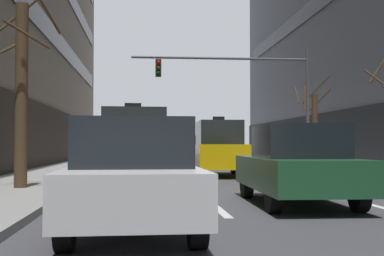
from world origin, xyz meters
The scene contains 24 objects.
ground_plane centered at (0.00, 0.00, 0.00)m, with size 120.00×120.00×0.00m, color #424247.
lane_stripe_l1_s3 centered at (-1.58, -3.00, 0.00)m, with size 0.16×2.00×0.01m, color silver.
lane_stripe_l1_s4 centered at (-1.58, 2.00, 0.00)m, with size 0.16×2.00×0.01m, color silver.
lane_stripe_l1_s5 centered at (-1.58, 7.00, 0.00)m, with size 0.16×2.00×0.01m, color silver.
lane_stripe_l1_s6 centered at (-1.58, 12.00, 0.00)m, with size 0.16×2.00×0.01m, color silver.
lane_stripe_l1_s7 centered at (-1.58, 17.00, 0.00)m, with size 0.16×2.00×0.01m, color silver.
lane_stripe_l1_s8 centered at (-1.58, 22.00, 0.00)m, with size 0.16×2.00×0.01m, color silver.
lane_stripe_l1_s9 centered at (-1.58, 27.00, 0.00)m, with size 0.16×2.00×0.01m, color silver.
lane_stripe_l1_s10 centered at (-1.58, 32.00, 0.00)m, with size 0.16×2.00×0.01m, color silver.
lane_stripe_l2_s4 centered at (1.58, 2.00, 0.00)m, with size 0.16×2.00×0.01m, color silver.
lane_stripe_l2_s5 centered at (1.58, 7.00, 0.00)m, with size 0.16×2.00×0.01m, color silver.
lane_stripe_l2_s6 centered at (1.58, 12.00, 0.00)m, with size 0.16×2.00×0.01m, color silver.
lane_stripe_l2_s7 centered at (1.58, 17.00, 0.00)m, with size 0.16×2.00×0.01m, color silver.
lane_stripe_l2_s8 centered at (1.58, 22.00, 0.00)m, with size 0.16×2.00×0.01m, color silver.
lane_stripe_l2_s9 centered at (1.58, 27.00, 0.00)m, with size 0.16×2.00×0.01m, color silver.
lane_stripe_l2_s10 centered at (1.58, 32.00, 0.00)m, with size 0.16×2.00×0.01m, color silver.
taxi_driving_0 centered at (-3.28, 1.75, 1.08)m, with size 2.07×4.55×2.34m.
taxi_driving_1 centered at (-0.02, 18.18, 0.77)m, with size 1.76×4.19×1.74m.
car_driving_2 centered at (-3.14, -5.19, 0.77)m, with size 1.82×4.20×1.56m.
car_driving_3 centered at (0.11, -2.19, 0.80)m, with size 1.89×4.34×1.61m.
taxi_driving_4 centered at (-0.10, 7.31, 1.05)m, with size 1.94×4.41×2.29m.
traffic_signal_0 centered at (2.36, 12.55, 4.18)m, with size 8.82×0.35×5.85m.
street_tree_0 centered at (6.03, 14.20, 2.18)m, with size 2.12×1.84×4.78m.
street_tree_1 centered at (-6.04, 0.82, 2.57)m, with size 1.82×1.82×5.57m.
Camera 1 is at (-3.00, -12.44, 1.22)m, focal length 48.39 mm.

